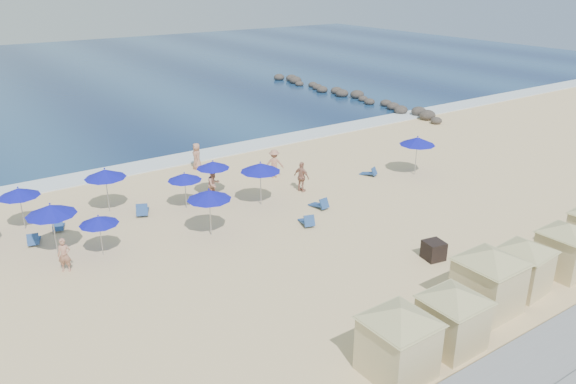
# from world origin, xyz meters

# --- Properties ---
(ground) EXTENTS (160.00, 160.00, 0.00)m
(ground) POSITION_xyz_m (0.00, 0.00, 0.00)
(ground) COLOR beige
(ground) RESTS_ON ground
(ocean) EXTENTS (160.00, 80.00, 0.06)m
(ocean) POSITION_xyz_m (0.00, 55.00, 0.03)
(ocean) COLOR #0E254F
(ocean) RESTS_ON ground
(surf_line) EXTENTS (160.00, 2.50, 0.08)m
(surf_line) POSITION_xyz_m (0.00, 15.50, 0.04)
(surf_line) COLOR white
(surf_line) RESTS_ON ground
(seawall) EXTENTS (160.00, 6.10, 1.22)m
(seawall) POSITION_xyz_m (0.00, -13.50, 0.65)
(seawall) COLOR gray
(seawall) RESTS_ON ground
(rock_jetty) EXTENTS (2.56, 26.66, 0.96)m
(rock_jetty) POSITION_xyz_m (24.01, 24.90, 0.36)
(rock_jetty) COLOR #2D2826
(rock_jetty) RESTS_ON ground
(trash_bin) EXTENTS (1.04, 1.04, 0.89)m
(trash_bin) POSITION_xyz_m (3.96, -5.07, 0.45)
(trash_bin) COLOR black
(trash_bin) RESTS_ON ground
(cabana_0) EXTENTS (4.50, 4.50, 2.82)m
(cabana_0) POSITION_xyz_m (-3.26, -9.90, 1.62)
(cabana_0) COLOR beige
(cabana_0) RESTS_ON ground
(cabana_1) EXTENTS (4.23, 4.23, 2.65)m
(cabana_1) POSITION_xyz_m (-0.61, -9.94, 1.52)
(cabana_1) COLOR beige
(cabana_1) RESTS_ON ground
(cabana_2) EXTENTS (4.73, 4.73, 2.97)m
(cabana_2) POSITION_xyz_m (2.41, -9.17, 1.70)
(cabana_2) COLOR beige
(cabana_2) RESTS_ON ground
(cabana_3) EXTENTS (4.06, 4.06, 2.56)m
(cabana_3) POSITION_xyz_m (4.89, -9.08, 1.46)
(cabana_3) COLOR beige
(cabana_3) RESTS_ON ground
(cabana_4) EXTENTS (4.24, 4.24, 2.66)m
(cabana_4) POSITION_xyz_m (7.72, -9.22, 1.52)
(cabana_4) COLOR beige
(cabana_4) RESTS_ON ground
(umbrella_1) EXTENTS (2.34, 2.34, 2.66)m
(umbrella_1) POSITION_xyz_m (-10.53, 5.51, 2.31)
(umbrella_1) COLOR #A5A8AD
(umbrella_1) RESTS_ON ground
(umbrella_2) EXTENTS (2.10, 2.10, 2.39)m
(umbrella_2) POSITION_xyz_m (-11.23, 9.42, 2.07)
(umbrella_2) COLOR #A5A8AD
(umbrella_2) RESTS_ON ground
(umbrella_3) EXTENTS (1.84, 1.84, 2.10)m
(umbrella_3) POSITION_xyz_m (-8.76, 4.18, 1.82)
(umbrella_3) COLOR #A5A8AD
(umbrella_3) RESTS_ON ground
(umbrella_4) EXTENTS (2.29, 2.29, 2.60)m
(umbrella_4) POSITION_xyz_m (-6.81, 9.18, 2.26)
(umbrella_4) COLOR #A5A8AD
(umbrella_4) RESTS_ON ground
(umbrella_5) EXTENTS (1.93, 1.93, 2.20)m
(umbrella_5) POSITION_xyz_m (-3.02, 7.14, 1.90)
(umbrella_5) COLOR #A5A8AD
(umbrella_5) RESTS_ON ground
(umbrella_6) EXTENTS (2.26, 2.26, 2.57)m
(umbrella_6) POSITION_xyz_m (-3.49, 3.18, 2.23)
(umbrella_6) COLOR #A5A8AD
(umbrella_6) RESTS_ON ground
(umbrella_7) EXTENTS (1.98, 1.98, 2.26)m
(umbrella_7) POSITION_xyz_m (-0.80, 7.96, 1.96)
(umbrella_7) COLOR #A5A8AD
(umbrella_7) RESTS_ON ground
(umbrella_8) EXTENTS (2.32, 2.32, 2.64)m
(umbrella_8) POSITION_xyz_m (0.78, 5.16, 2.29)
(umbrella_8) COLOR #A5A8AD
(umbrella_8) RESTS_ON ground
(umbrella_9) EXTENTS (2.35, 2.35, 2.68)m
(umbrella_9) POSITION_xyz_m (11.98, 3.72, 2.32)
(umbrella_9) COLOR #A5A8AD
(umbrella_9) RESTS_ON ground
(beach_chair_0) EXTENTS (0.84, 1.33, 0.68)m
(beach_chair_0) POSITION_xyz_m (-11.22, 7.29, 0.24)
(beach_chair_0) COLOR navy
(beach_chair_0) RESTS_ON ground
(beach_chair_1) EXTENTS (0.86, 1.30, 0.66)m
(beach_chair_1) POSITION_xyz_m (-9.80, 8.27, 0.23)
(beach_chair_1) COLOR navy
(beach_chair_1) RESTS_ON ground
(beach_chair_2) EXTENTS (1.13, 1.54, 0.78)m
(beach_chair_2) POSITION_xyz_m (-5.44, 7.67, 0.27)
(beach_chair_2) COLOR navy
(beach_chair_2) RESTS_ON ground
(beach_chair_3) EXTENTS (0.92, 1.40, 0.71)m
(beach_chair_3) POSITION_xyz_m (1.28, 1.32, 0.25)
(beach_chair_3) COLOR navy
(beach_chair_3) RESTS_ON ground
(beach_chair_4) EXTENTS (0.68, 1.31, 0.69)m
(beach_chair_4) POSITION_xyz_m (3.27, 2.76, 0.24)
(beach_chair_4) COLOR navy
(beach_chair_4) RESTS_ON ground
(beach_chair_5) EXTENTS (0.89, 1.23, 0.62)m
(beach_chair_5) POSITION_xyz_m (9.35, 5.23, 0.22)
(beach_chair_5) COLOR navy
(beach_chair_5) RESTS_ON ground
(beachgoer_0) EXTENTS (0.70, 0.61, 1.61)m
(beachgoer_0) POSITION_xyz_m (-10.61, 3.58, 0.80)
(beachgoer_0) COLOR tan
(beachgoer_0) RESTS_ON ground
(beachgoer_1) EXTENTS (1.03, 0.88, 1.82)m
(beachgoer_1) POSITION_xyz_m (-1.05, 7.49, 0.91)
(beachgoer_1) COLOR tan
(beachgoer_1) RESTS_ON ground
(beachgoer_2) EXTENTS (0.74, 1.19, 1.89)m
(beachgoer_2) POSITION_xyz_m (3.94, 5.51, 0.95)
(beachgoer_2) COLOR tan
(beachgoer_2) RESTS_ON ground
(beachgoer_3) EXTENTS (1.40, 1.27, 1.88)m
(beachgoer_3) POSITION_xyz_m (3.97, 8.61, 0.94)
(beachgoer_3) COLOR tan
(beachgoer_3) RESTS_ON ground
(beachgoer_4) EXTENTS (0.84, 1.04, 1.84)m
(beachgoer_4) POSITION_xyz_m (0.51, 12.96, 0.92)
(beachgoer_4) COLOR tan
(beachgoer_4) RESTS_ON ground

